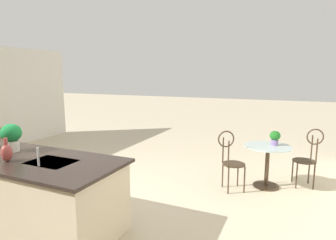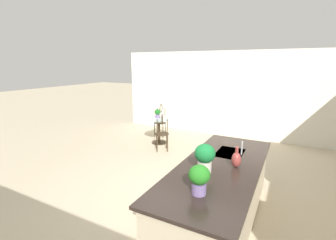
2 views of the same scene
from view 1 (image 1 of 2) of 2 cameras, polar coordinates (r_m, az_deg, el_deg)
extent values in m
plane|color=beige|center=(4.71, -16.45, -15.64)|extent=(40.00, 40.00, 0.00)
cube|color=beige|center=(4.21, -27.66, -12.90)|extent=(2.70, 0.96, 0.88)
cube|color=#2D231E|center=(4.07, -28.15, -6.86)|extent=(2.80, 1.06, 0.04)
cube|color=#B2B5BA|center=(3.66, -22.81, -8.13)|extent=(0.56, 0.40, 0.03)
cylinder|color=#3D2D1E|center=(5.34, 19.43, -12.60)|extent=(0.44, 0.44, 0.03)
cylinder|color=#3D2D1E|center=(5.22, 19.64, -8.89)|extent=(0.07, 0.07, 0.69)
cylinder|color=#B2C6C1|center=(5.12, 19.86, -5.11)|extent=(0.80, 0.80, 0.01)
cylinder|color=#3D2D1E|center=(5.14, 14.13, -10.70)|extent=(0.03, 0.03, 0.45)
cylinder|color=#3D2D1E|center=(4.90, 15.41, -11.76)|extent=(0.03, 0.03, 0.45)
cylinder|color=#3D2D1E|center=(5.04, 11.14, -10.98)|extent=(0.03, 0.03, 0.45)
cylinder|color=#3D2D1E|center=(4.80, 12.28, -12.09)|extent=(0.03, 0.03, 0.45)
cylinder|color=#3D2D1E|center=(4.89, 13.34, -8.79)|extent=(0.53, 0.53, 0.02)
cylinder|color=#3D2D1E|center=(4.89, 11.23, -6.08)|extent=(0.03, 0.03, 0.45)
cylinder|color=#3D2D1E|center=(4.66, 12.31, -6.90)|extent=(0.03, 0.03, 0.45)
torus|color=#3D2D1E|center=(4.72, 11.85, -3.85)|extent=(0.25, 0.17, 0.28)
cylinder|color=#3D2D1E|center=(5.38, 24.89, -10.38)|extent=(0.03, 0.03, 0.45)
cylinder|color=#3D2D1E|center=(5.64, 24.18, -9.45)|extent=(0.03, 0.03, 0.45)
cylinder|color=#3D2D1E|center=(5.46, 27.78, -10.31)|extent=(0.03, 0.03, 0.45)
cylinder|color=#3D2D1E|center=(5.71, 26.94, -9.40)|extent=(0.03, 0.03, 0.45)
cylinder|color=#3D2D1E|center=(5.48, 26.12, -7.55)|extent=(0.46, 0.46, 0.02)
cylinder|color=#3D2D1E|center=(5.35, 28.21, -5.71)|extent=(0.03, 0.03, 0.45)
cylinder|color=#3D2D1E|center=(5.59, 27.40, -5.04)|extent=(0.03, 0.03, 0.45)
torus|color=#3D2D1E|center=(5.42, 27.97, -3.06)|extent=(0.28, 0.09, 0.28)
cylinder|color=#B2B5BA|center=(3.51, -25.09, -6.87)|extent=(0.02, 0.02, 0.22)
cylinder|color=#7A669E|center=(5.20, 21.04, -4.32)|extent=(0.12, 0.12, 0.10)
ellipsoid|color=#1D6720|center=(5.17, 21.12, -3.00)|extent=(0.18, 0.18, 0.16)
cylinder|color=beige|center=(4.36, -29.33, -4.68)|extent=(0.18, 0.18, 0.15)
ellipsoid|color=#197636|center=(4.32, -29.52, -2.31)|extent=(0.27, 0.27, 0.24)
ellipsoid|color=#993D38|center=(3.88, -30.20, -5.86)|extent=(0.13, 0.13, 0.21)
cylinder|color=#993D38|center=(3.85, -30.38, -3.79)|extent=(0.04, 0.04, 0.08)
camera|label=2|loc=(6.46, -52.69, 8.79)|focal=25.76mm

